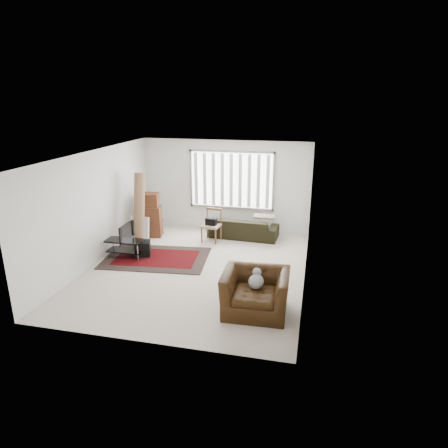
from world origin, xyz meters
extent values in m
plane|color=beige|center=(0.00, 0.00, 0.00)|extent=(6.00, 6.00, 0.00)
cube|color=white|center=(0.00, 0.00, 2.70)|extent=(5.00, 6.00, 0.02)
cube|color=silver|center=(0.00, 3.00, 1.35)|extent=(5.00, 0.02, 2.70)
cube|color=silver|center=(0.00, -3.00, 1.35)|extent=(5.00, 0.02, 2.70)
cube|color=silver|center=(-2.50, 0.00, 1.35)|extent=(0.02, 6.00, 2.70)
cube|color=silver|center=(2.50, 0.00, 1.35)|extent=(0.02, 6.00, 2.70)
cube|color=white|center=(0.20, 2.98, 1.55)|extent=(2.40, 0.01, 1.60)
cube|color=gray|center=(0.20, 2.96, 1.55)|extent=(2.52, 0.06, 1.72)
cube|color=white|center=(0.20, 2.92, 1.55)|extent=(2.40, 0.02, 1.55)
cube|color=black|center=(-1.17, 0.40, 0.01)|extent=(2.71, 1.96, 0.02)
cube|color=#450608|center=(-1.17, 0.40, 0.02)|extent=(2.13, 1.37, 0.00)
cube|color=black|center=(-1.95, 0.28, 0.45)|extent=(0.94, 0.42, 0.04)
cube|color=black|center=(-1.95, 0.28, 0.19)|extent=(0.90, 0.39, 0.03)
cylinder|color=#B2B2B7|center=(-2.37, 0.10, 0.24)|extent=(0.03, 0.03, 0.47)
cylinder|color=#B2B2B7|center=(-1.53, 0.10, 0.24)|extent=(0.03, 0.03, 0.47)
cylinder|color=#B2B2B7|center=(-2.37, 0.46, 0.24)|extent=(0.03, 0.03, 0.47)
cylinder|color=#B2B2B7|center=(-1.53, 0.46, 0.24)|extent=(0.03, 0.03, 0.47)
imported|color=black|center=(-1.95, 0.28, 0.69)|extent=(0.10, 0.76, 0.44)
cube|color=black|center=(-1.56, 0.47, 0.21)|extent=(0.47, 0.47, 0.37)
cube|color=#562F1B|center=(-1.91, 1.98, 0.23)|extent=(0.60, 0.56, 0.47)
cube|color=#562F1B|center=(-1.89, 1.95, 0.68)|extent=(0.54, 0.50, 0.42)
cube|color=#562F1B|center=(-1.93, 2.00, 1.08)|extent=(0.49, 0.49, 0.37)
cube|color=silver|center=(-2.11, 1.50, 0.34)|extent=(0.55, 0.23, 0.69)
cylinder|color=brown|center=(-1.98, 1.29, 0.98)|extent=(0.39, 0.84, 1.96)
imported|color=black|center=(0.69, 2.45, 0.37)|extent=(1.97, 0.94, 0.74)
cube|color=#887159|center=(-0.15, 1.92, 0.45)|extent=(0.54, 0.54, 0.05)
cylinder|color=brown|center=(-0.37, 1.75, 0.23)|extent=(0.04, 0.04, 0.45)
cylinder|color=brown|center=(0.03, 1.70, 0.23)|extent=(0.04, 0.04, 0.45)
cylinder|color=brown|center=(-0.32, 2.15, 0.23)|extent=(0.04, 0.04, 0.45)
cylinder|color=brown|center=(0.08, 2.10, 0.23)|extent=(0.04, 0.04, 0.45)
cube|color=brown|center=(-0.12, 2.14, 0.88)|extent=(0.46, 0.10, 0.06)
cube|color=brown|center=(-0.32, 2.16, 0.68)|extent=(0.05, 0.05, 0.45)
cube|color=brown|center=(0.08, 2.11, 0.68)|extent=(0.05, 0.05, 0.45)
cube|color=black|center=(-0.15, 1.92, 0.58)|extent=(0.32, 0.21, 0.19)
imported|color=#341D0A|center=(1.65, -1.59, 0.46)|extent=(1.27, 1.11, 0.91)
ellipsoid|color=#59595B|center=(1.65, -1.59, 0.59)|extent=(0.26, 0.33, 0.23)
sphere|color=#59595B|center=(1.64, -1.42, 0.73)|extent=(0.17, 0.17, 0.17)
camera|label=1|loc=(2.60, -8.25, 3.92)|focal=32.00mm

